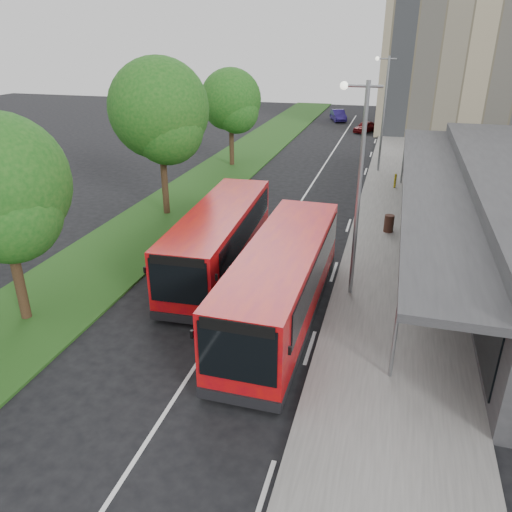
{
  "coord_description": "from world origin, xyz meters",
  "views": [
    {
      "loc": [
        5.33,
        -15.86,
        9.58
      ],
      "look_at": [
        0.45,
        1.48,
        1.5
      ],
      "focal_mm": 35.0,
      "sensor_mm": 36.0,
      "label": 1
    }
  ],
  "objects_px": {
    "tree_far": "(231,103)",
    "tree_mid": "(160,116)",
    "lamp_post_far": "(383,107)",
    "litter_bin": "(389,223)",
    "bus_main": "(282,282)",
    "car_far": "(338,115)",
    "bollard": "(395,181)",
    "car_near": "(365,127)",
    "tree_near": "(1,192)",
    "bus_second": "(220,240)",
    "lamp_post_near": "(358,180)"
  },
  "relations": [
    {
      "from": "litter_bin",
      "to": "lamp_post_far",
      "type": "bearing_deg",
      "value": 95.76
    },
    {
      "from": "bus_second",
      "to": "car_near",
      "type": "distance_m",
      "value": 35.86
    },
    {
      "from": "bus_second",
      "to": "bollard",
      "type": "distance_m",
      "value": 16.37
    },
    {
      "from": "tree_far",
      "to": "bollard",
      "type": "height_order",
      "value": "tree_far"
    },
    {
      "from": "tree_mid",
      "to": "litter_bin",
      "type": "relative_size",
      "value": 9.67
    },
    {
      "from": "tree_near",
      "to": "car_far",
      "type": "relative_size",
      "value": 1.91
    },
    {
      "from": "lamp_post_far",
      "to": "bus_main",
      "type": "height_order",
      "value": "lamp_post_far"
    },
    {
      "from": "lamp_post_near",
      "to": "tree_mid",
      "type": "bearing_deg",
      "value": 147.64
    },
    {
      "from": "lamp_post_near",
      "to": "car_near",
      "type": "height_order",
      "value": "lamp_post_near"
    },
    {
      "from": "tree_far",
      "to": "tree_mid",
      "type": "bearing_deg",
      "value": -90.0
    },
    {
      "from": "lamp_post_far",
      "to": "litter_bin",
      "type": "xyz_separation_m",
      "value": [
        1.29,
        -12.76,
        -4.12
      ]
    },
    {
      "from": "bus_main",
      "to": "car_far",
      "type": "height_order",
      "value": "bus_main"
    },
    {
      "from": "bus_second",
      "to": "litter_bin",
      "type": "xyz_separation_m",
      "value": [
        6.97,
        6.37,
        -0.83
      ]
    },
    {
      "from": "lamp_post_far",
      "to": "bollard",
      "type": "height_order",
      "value": "lamp_post_far"
    },
    {
      "from": "tree_near",
      "to": "bollard",
      "type": "distance_m",
      "value": 24.42
    },
    {
      "from": "tree_mid",
      "to": "bus_main",
      "type": "height_order",
      "value": "tree_mid"
    },
    {
      "from": "tree_far",
      "to": "bus_second",
      "type": "relative_size",
      "value": 0.74
    },
    {
      "from": "car_near",
      "to": "car_far",
      "type": "distance_m",
      "value": 7.64
    },
    {
      "from": "bus_second",
      "to": "car_near",
      "type": "relative_size",
      "value": 3.0
    },
    {
      "from": "bus_main",
      "to": "car_far",
      "type": "distance_m",
      "value": 45.87
    },
    {
      "from": "tree_near",
      "to": "lamp_post_far",
      "type": "distance_m",
      "value": 27.32
    },
    {
      "from": "car_near",
      "to": "bus_second",
      "type": "bearing_deg",
      "value": -71.87
    },
    {
      "from": "tree_near",
      "to": "tree_mid",
      "type": "relative_size",
      "value": 0.87
    },
    {
      "from": "litter_bin",
      "to": "car_far",
      "type": "relative_size",
      "value": 0.23
    },
    {
      "from": "tree_near",
      "to": "tree_mid",
      "type": "distance_m",
      "value": 12.02
    },
    {
      "from": "bus_main",
      "to": "litter_bin",
      "type": "distance_m",
      "value": 10.33
    },
    {
      "from": "tree_far",
      "to": "lamp_post_near",
      "type": "bearing_deg",
      "value": -59.71
    },
    {
      "from": "car_far",
      "to": "tree_mid",
      "type": "bearing_deg",
      "value": -116.81
    },
    {
      "from": "tree_far",
      "to": "car_near",
      "type": "xyz_separation_m",
      "value": [
        8.97,
        17.49,
        -4.16
      ]
    },
    {
      "from": "tree_mid",
      "to": "bus_second",
      "type": "relative_size",
      "value": 0.86
    },
    {
      "from": "lamp_post_far",
      "to": "car_near",
      "type": "relative_size",
      "value": 2.41
    },
    {
      "from": "lamp_post_far",
      "to": "bus_second",
      "type": "bearing_deg",
      "value": -106.55
    },
    {
      "from": "tree_near",
      "to": "car_far",
      "type": "bearing_deg",
      "value": 83.71
    },
    {
      "from": "litter_bin",
      "to": "car_far",
      "type": "xyz_separation_m",
      "value": [
        -7.11,
        36.01,
        0.05
      ]
    },
    {
      "from": "lamp_post_far",
      "to": "litter_bin",
      "type": "distance_m",
      "value": 13.47
    },
    {
      "from": "lamp_post_far",
      "to": "car_near",
      "type": "xyz_separation_m",
      "value": [
        -2.16,
        16.54,
        -4.15
      ]
    },
    {
      "from": "lamp_post_near",
      "to": "bollard",
      "type": "bearing_deg",
      "value": 84.9
    },
    {
      "from": "lamp_post_far",
      "to": "bus_second",
      "type": "distance_m",
      "value": 20.23
    },
    {
      "from": "tree_near",
      "to": "lamp_post_far",
      "type": "height_order",
      "value": "lamp_post_far"
    },
    {
      "from": "bus_main",
      "to": "bus_second",
      "type": "xyz_separation_m",
      "value": [
        -3.52,
        3.32,
        -0.06
      ]
    },
    {
      "from": "lamp_post_near",
      "to": "lamp_post_far",
      "type": "bearing_deg",
      "value": 90.0
    },
    {
      "from": "lamp_post_far",
      "to": "car_far",
      "type": "bearing_deg",
      "value": 104.05
    },
    {
      "from": "car_far",
      "to": "lamp_post_far",
      "type": "bearing_deg",
      "value": -94.42
    },
    {
      "from": "tree_near",
      "to": "litter_bin",
      "type": "bearing_deg",
      "value": 44.47
    },
    {
      "from": "tree_mid",
      "to": "litter_bin",
      "type": "height_order",
      "value": "tree_mid"
    },
    {
      "from": "tree_near",
      "to": "bollard",
      "type": "height_order",
      "value": "tree_near"
    },
    {
      "from": "bollard",
      "to": "car_near",
      "type": "height_order",
      "value": "car_near"
    },
    {
      "from": "tree_near",
      "to": "litter_bin",
      "type": "height_order",
      "value": "tree_near"
    },
    {
      "from": "tree_mid",
      "to": "lamp_post_far",
      "type": "relative_size",
      "value": 1.07
    },
    {
      "from": "bus_main",
      "to": "lamp_post_far",
      "type": "bearing_deg",
      "value": 84.9
    }
  ]
}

